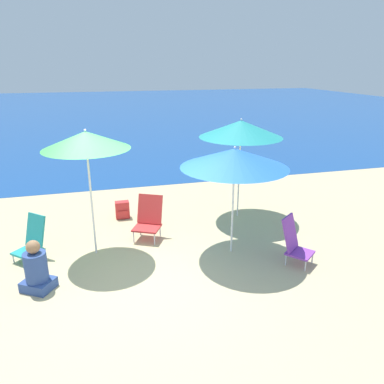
% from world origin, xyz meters
% --- Properties ---
extents(ground_plane, '(60.00, 60.00, 0.00)m').
position_xyz_m(ground_plane, '(0.00, 0.00, 0.00)').
color(ground_plane, '#C6B284').
extents(sea_water, '(60.00, 40.00, 0.01)m').
position_xyz_m(sea_water, '(0.00, 24.73, 0.00)').
color(sea_water, '#19478C').
rests_on(sea_water, ground).
extents(beach_umbrella_green, '(1.51, 1.51, 2.35)m').
position_xyz_m(beach_umbrella_green, '(-0.70, 0.98, 2.15)').
color(beach_umbrella_green, white).
rests_on(beach_umbrella_green, ground).
extents(beach_umbrella_blue, '(1.93, 1.93, 2.04)m').
position_xyz_m(beach_umbrella_blue, '(1.79, 0.38, 1.83)').
color(beach_umbrella_blue, white).
rests_on(beach_umbrella_blue, ground).
extents(beach_umbrella_teal, '(1.84, 1.84, 2.27)m').
position_xyz_m(beach_umbrella_teal, '(2.56, 2.01, 2.04)').
color(beach_umbrella_teal, white).
rests_on(beach_umbrella_teal, ground).
extents(beach_chair_teal, '(0.67, 0.67, 0.80)m').
position_xyz_m(beach_chair_teal, '(-1.80, 1.09, 0.36)').
color(beach_chair_teal, silver).
rests_on(beach_chair_teal, ground).
extents(beach_chair_purple, '(0.65, 0.66, 0.86)m').
position_xyz_m(beach_chair_purple, '(2.71, -0.30, 0.41)').
color(beach_chair_purple, silver).
rests_on(beach_chair_purple, ground).
extents(beach_chair_red, '(0.71, 0.73, 0.87)m').
position_xyz_m(beach_chair_red, '(0.38, 1.40, 0.43)').
color(beach_chair_red, silver).
rests_on(beach_chair_red, ground).
extents(person_seated_near, '(0.59, 0.57, 0.85)m').
position_xyz_m(person_seated_near, '(-1.61, -0.02, 0.34)').
color(person_seated_near, '#334C8C').
rests_on(person_seated_near, ground).
extents(backpack_red, '(0.31, 0.22, 0.40)m').
position_xyz_m(backpack_red, '(-0.06, 2.56, 0.20)').
color(backpack_red, red).
rests_on(backpack_red, ground).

